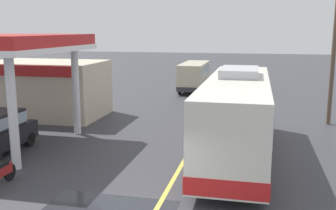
{
  "coord_description": "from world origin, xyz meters",
  "views": [
    {
      "loc": [
        2.79,
        -8.91,
        5.36
      ],
      "look_at": [
        -1.5,
        10.0,
        1.6
      ],
      "focal_mm": 42.17,
      "sensor_mm": 36.0,
      "label": 1
    }
  ],
  "objects_px": {
    "coach_bus_main": "(237,117)",
    "pedestrian_near_pump": "(2,125)",
    "minibus_opposing_lane": "(194,74)",
    "car_trailing_behind_bus": "(244,83)"
  },
  "relations": [
    {
      "from": "coach_bus_main",
      "to": "minibus_opposing_lane",
      "type": "bearing_deg",
      "value": 104.71
    },
    {
      "from": "pedestrian_near_pump",
      "to": "coach_bus_main",
      "type": "bearing_deg",
      "value": 3.52
    },
    {
      "from": "minibus_opposing_lane",
      "to": "pedestrian_near_pump",
      "type": "relative_size",
      "value": 3.69
    },
    {
      "from": "coach_bus_main",
      "to": "pedestrian_near_pump",
      "type": "distance_m",
      "value": 10.79
    },
    {
      "from": "pedestrian_near_pump",
      "to": "car_trailing_behind_bus",
      "type": "relative_size",
      "value": 0.4
    },
    {
      "from": "minibus_opposing_lane",
      "to": "pedestrian_near_pump",
      "type": "distance_m",
      "value": 19.22
    },
    {
      "from": "coach_bus_main",
      "to": "pedestrian_near_pump",
      "type": "relative_size",
      "value": 6.65
    },
    {
      "from": "minibus_opposing_lane",
      "to": "pedestrian_near_pump",
      "type": "xyz_separation_m",
      "value": [
        -6.14,
        -18.2,
        -0.54
      ]
    },
    {
      "from": "minibus_opposing_lane",
      "to": "coach_bus_main",
      "type": "bearing_deg",
      "value": -75.29
    },
    {
      "from": "pedestrian_near_pump",
      "to": "minibus_opposing_lane",
      "type": "bearing_deg",
      "value": 71.36
    }
  ]
}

